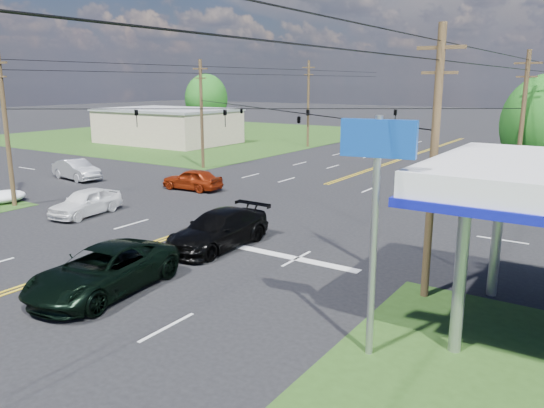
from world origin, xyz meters
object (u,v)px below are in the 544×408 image
Objects in this scene: pole_nw at (202,113)px; sedan_silver at (76,170)px; tree_far_l at (206,99)px; pole_ne at (522,126)px; suv_black at (219,229)px; pole_se at (433,162)px; pole_left_far at (308,103)px; retail_nw at (168,127)px; pickup_white at (86,202)px; pickup_dkgreen at (104,270)px; pole_sw at (6,127)px; polesign_se at (377,176)px.

pole_nw is 1.96× the size of sedan_silver.
tree_far_l reaches higher than sedan_silver.
pole_ne reaches higher than suv_black.
pole_se is 0.95× the size of pole_left_far.
pole_left_far is at bearing 143.84° from pole_ne.
tree_far_l is at bearing 131.38° from suv_black.
retail_nw reaches higher than pickup_white.
retail_nw is at bearing 119.73° from pickup_white.
pole_nw is 1.55× the size of pickup_dkgreen.
pickup_dkgreen is (33.00, -37.14, -1.15)m from retail_nw.
sedan_silver is at bearing 160.50° from suv_black.
pole_sw is at bearing -143.17° from sedan_silver.
polesign_se is (30.55, -13.00, 4.38)m from sedan_silver.
polesign_se is (0.00, -23.00, 0.27)m from pole_ne.
polesign_se is (9.97, -5.50, 4.33)m from suv_black.
pole_ne is 0.95× the size of pole_left_far.
pole_ne is 23.00m from polesign_se.
retail_nw is 2.61× the size of pickup_dkgreen.
pole_nw is 29.83m from tree_far_l.
sedan_silver is at bearing -66.35° from tree_far_l.
pole_sw is at bearing -145.30° from pole_ne.
retail_nw is at bearing 137.81° from suv_black.
pole_sw reaches higher than pickup_white.
pickup_dkgreen is at bearing -56.46° from pole_nw.
retail_nw is at bearing 118.74° from pole_sw.
retail_nw reaches higher than pickup_dkgreen.
pole_nw is at bearing -50.44° from tree_far_l.
pickup_dkgreen is at bearing -69.65° from pole_left_far.
pole_sw is at bearing -177.68° from suv_black.
pole_se is at bearing -90.00° from pole_ne.
tree_far_l is (-19.00, 23.00, 0.28)m from pole_nw.
suv_black reaches higher than pickup_white.
pole_nw is 1.00× the size of pole_ne.
pole_se is 1.96× the size of sedan_silver.
pole_sw is 26.48m from polesign_se.
pole_nw is 24.08m from suv_black.
pole_ne is 1.09× the size of tree_far_l.
pickup_dkgreen is at bearing -148.46° from pole_se.
pole_nw is at bearing 101.15° from pickup_white.
suv_black is (16.03, 0.50, -4.06)m from pole_sw.
tree_far_l is (-19.00, 4.00, 0.03)m from pole_left_far.
suv_black is 21.90m from sedan_silver.
pole_left_far is at bearing 103.47° from pickup_dkgreen.
pole_sw is 1.00× the size of pole_nw.
pole_sw is 1.40× the size of polesign_se.
tree_far_l reaches higher than retail_nw.
sedan_silver is at bearing 165.32° from pole_se.
tree_far_l reaches higher than pickup_white.
pole_sw reaches higher than tree_far_l.
pickup_dkgreen is at bearing -53.41° from tree_far_l.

